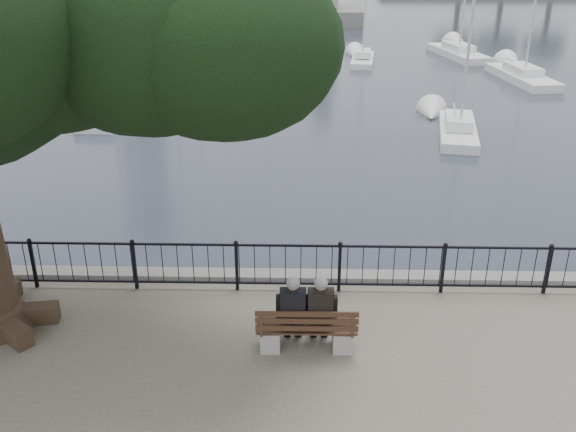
{
  "coord_description": "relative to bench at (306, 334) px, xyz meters",
  "views": [
    {
      "loc": [
        0.26,
        -8.46,
        6.49
      ],
      "look_at": [
        0.0,
        2.5,
        1.6
      ],
      "focal_mm": 40.0,
      "sensor_mm": 36.0,
      "label": 1
    }
  ],
  "objects": [
    {
      "name": "person_right",
      "position": [
        0.22,
        0.1,
        0.34
      ],
      "size": [
        0.41,
        0.69,
        1.41
      ],
      "color": "black",
      "rests_on": "ground"
    },
    {
      "name": "sailboat_j",
      "position": [
        -7.8,
        33.4,
        -1.01
      ],
      "size": [
        1.4,
        4.67,
        9.3
      ],
      "color": "white",
      "rests_on": "ground"
    },
    {
      "name": "sailboat_h",
      "position": [
        -2.72,
        35.62,
        -0.94
      ],
      "size": [
        1.98,
        6.15,
        13.57
      ],
      "color": "white",
      "rests_on": "ground"
    },
    {
      "name": "sailboat_i",
      "position": [
        -6.02,
        20.53,
        -0.99
      ],
      "size": [
        2.31,
        5.21,
        10.47
      ],
      "color": "white",
      "rests_on": "ground"
    },
    {
      "name": "person_left",
      "position": [
        -0.23,
        0.1,
        0.34
      ],
      "size": [
        0.41,
        0.69,
        1.41
      ],
      "color": "black",
      "rests_on": "ground"
    },
    {
      "name": "sailboat_a",
      "position": [
        -8.38,
        18.46,
        -1.0
      ],
      "size": [
        1.91,
        5.78,
        10.64
      ],
      "color": "white",
      "rests_on": "ground"
    },
    {
      "name": "railing",
      "position": [
        -0.36,
        1.95,
        0.25
      ],
      "size": [
        22.06,
        0.06,
        1.0
      ],
      "color": "black",
      "rests_on": "ground"
    },
    {
      "name": "sailboat_g",
      "position": [
        9.87,
        33.3,
        -1.0
      ],
      "size": [
        3.04,
        6.4,
        11.08
      ],
      "color": "white",
      "rests_on": "ground"
    },
    {
      "name": "bench",
      "position": [
        0.0,
        0.0,
        0.0
      ],
      "size": [
        1.69,
        0.52,
        0.89
      ],
      "color": "gray",
      "rests_on": "ground"
    },
    {
      "name": "harbor",
      "position": [
        -0.36,
        2.45,
        -0.81
      ],
      "size": [
        260.0,
        260.0,
        1.2
      ],
      "color": "#64625F",
      "rests_on": "ground"
    },
    {
      "name": "sailboat_d",
      "position": [
        11.77,
        26.09,
        -1.02
      ],
      "size": [
        2.55,
        6.28,
        10.24
      ],
      "color": "white",
      "rests_on": "ground"
    },
    {
      "name": "sailboat_c",
      "position": [
        6.09,
        15.84,
        -1.0
      ],
      "size": [
        2.23,
        5.15,
        10.16
      ],
      "color": "white",
      "rests_on": "ground"
    },
    {
      "name": "sailboat_b",
      "position": [
        -5.68,
        24.73,
        -0.97
      ],
      "size": [
        2.34,
        5.5,
        11.68
      ],
      "color": "white",
      "rests_on": "ground"
    },
    {
      "name": "sailboat_f",
      "position": [
        3.55,
        31.07,
        -0.98
      ],
      "size": [
        1.82,
        4.71,
        10.3
      ],
      "color": "white",
      "rests_on": "ground"
    },
    {
      "name": "sailboat_e",
      "position": [
        -9.91,
        26.75,
        -0.95
      ],
      "size": [
        3.46,
        6.07,
        12.71
      ],
      "color": "white",
      "rests_on": "ground"
    }
  ]
}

